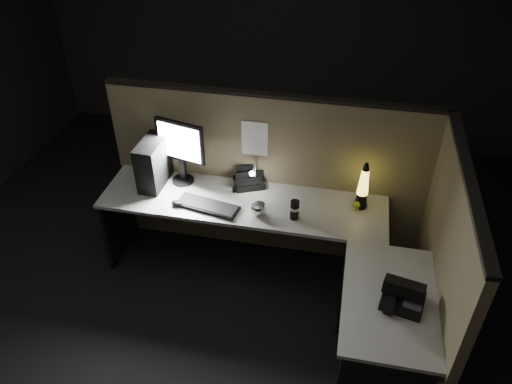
% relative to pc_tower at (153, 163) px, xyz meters
% --- Properties ---
extents(floor, '(6.00, 6.00, 0.00)m').
position_rel_pc_tower_xyz_m(floor, '(0.92, -0.70, -0.93)').
color(floor, black).
rests_on(floor, ground).
extents(room_shell, '(6.00, 6.00, 6.00)m').
position_rel_pc_tower_xyz_m(room_shell, '(0.92, -0.70, 0.69)').
color(room_shell, silver).
rests_on(room_shell, ground).
extents(partition_back, '(2.66, 0.06, 1.50)m').
position_rel_pc_tower_xyz_m(partition_back, '(0.92, 0.23, -0.18)').
color(partition_back, brown).
rests_on(partition_back, ground).
extents(partition_right, '(0.06, 1.66, 1.50)m').
position_rel_pc_tower_xyz_m(partition_right, '(2.25, -0.60, -0.18)').
color(partition_right, brown).
rests_on(partition_right, ground).
extents(desk, '(2.60, 1.60, 0.73)m').
position_rel_pc_tower_xyz_m(desk, '(1.10, -0.45, -0.35)').
color(desk, '#B7B5AC').
rests_on(desk, ground).
extents(pc_tower, '(0.18, 0.39, 0.40)m').
position_rel_pc_tower_xyz_m(pc_tower, '(0.00, 0.00, 0.00)').
color(pc_tower, black).
rests_on(pc_tower, desk).
extents(monitor, '(0.43, 0.19, 0.56)m').
position_rel_pc_tower_xyz_m(monitor, '(0.21, 0.08, 0.14)').
color(monitor, black).
rests_on(monitor, desk).
extents(keyboard, '(0.52, 0.26, 0.02)m').
position_rel_pc_tower_xyz_m(keyboard, '(0.52, -0.23, -0.19)').
color(keyboard, black).
rests_on(keyboard, desk).
extents(mouse, '(0.11, 0.09, 0.04)m').
position_rel_pc_tower_xyz_m(mouse, '(0.27, -0.26, -0.18)').
color(mouse, black).
rests_on(mouse, desk).
extents(clip_lamp, '(0.04, 0.17, 0.22)m').
position_rel_pc_tower_xyz_m(clip_lamp, '(0.82, 0.07, -0.07)').
color(clip_lamp, silver).
rests_on(clip_lamp, desk).
extents(organizer, '(0.30, 0.29, 0.18)m').
position_rel_pc_tower_xyz_m(organizer, '(0.77, 0.14, -0.16)').
color(organizer, black).
rests_on(organizer, desk).
extents(lava_lamp, '(0.11, 0.11, 0.40)m').
position_rel_pc_tower_xyz_m(lava_lamp, '(1.70, 0.02, -0.03)').
color(lava_lamp, black).
rests_on(lava_lamp, desk).
extents(travel_mug, '(0.07, 0.07, 0.16)m').
position_rel_pc_tower_xyz_m(travel_mug, '(1.21, -0.23, -0.12)').
color(travel_mug, black).
rests_on(travel_mug, desk).
extents(steel_mug, '(0.14, 0.14, 0.09)m').
position_rel_pc_tower_xyz_m(steel_mug, '(0.93, -0.24, -0.15)').
color(steel_mug, '#B6B7BD').
rests_on(steel_mug, desk).
extents(figurine, '(0.05, 0.05, 0.05)m').
position_rel_pc_tower_xyz_m(figurine, '(1.67, -0.02, -0.16)').
color(figurine, yellow).
rests_on(figurine, desk).
extents(pinned_paper, '(0.21, 0.00, 0.30)m').
position_rel_pc_tower_xyz_m(pinned_paper, '(0.81, 0.20, 0.21)').
color(pinned_paper, white).
rests_on(pinned_paper, partition_back).
extents(desk_phone, '(0.30, 0.30, 0.15)m').
position_rel_pc_tower_xyz_m(desk_phone, '(1.99, -0.92, -0.14)').
color(desk_phone, black).
rests_on(desk_phone, desk).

